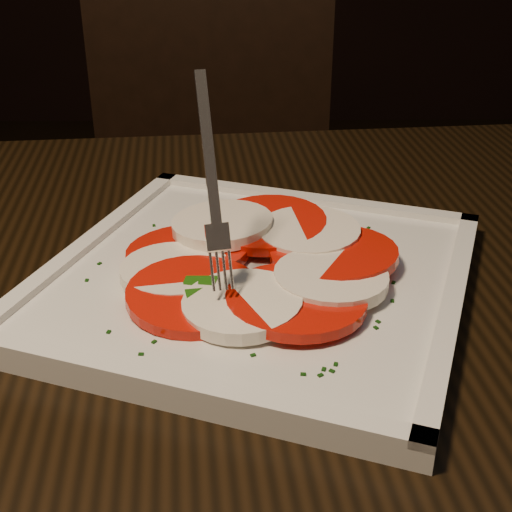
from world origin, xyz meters
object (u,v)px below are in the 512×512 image
object	(u,v)px
chair	(206,208)
plate	(256,281)
table	(168,396)
fork	(209,176)

from	to	relation	value
chair	plate	bearing A→B (deg)	-78.33
table	fork	size ratio (longest dim) A/B	9.11
table	fork	world-z (taller)	fork
chair	plate	distance (m)	0.69
table	chair	world-z (taller)	chair
plate	fork	bearing A→B (deg)	-145.70
chair	fork	distance (m)	0.75
table	plate	bearing A→B (deg)	7.79
fork	chair	bearing A→B (deg)	80.35
fork	plate	bearing A→B (deg)	20.63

